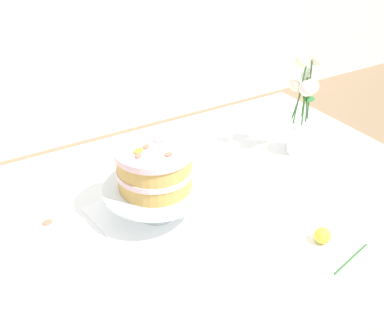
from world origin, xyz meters
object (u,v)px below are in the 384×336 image
(layer_cake, at_px, (155,167))
(fallen_rose, at_px, (324,236))
(cake_stand, at_px, (156,191))
(dining_table, at_px, (217,222))
(flower_vase, at_px, (302,113))

(layer_cake, relative_size, fallen_rose, 1.39)
(layer_cake, bearing_deg, cake_stand, -9.30)
(layer_cake, bearing_deg, dining_table, -6.79)
(dining_table, xyz_separation_m, flower_vase, (0.39, 0.09, 0.24))
(cake_stand, bearing_deg, flower_vase, 6.45)
(dining_table, relative_size, flower_vase, 3.90)
(fallen_rose, bearing_deg, cake_stand, 134.51)
(cake_stand, height_order, flower_vase, flower_vase)
(cake_stand, distance_m, layer_cake, 0.08)
(layer_cake, bearing_deg, flower_vase, 6.45)
(dining_table, xyz_separation_m, layer_cake, (-0.19, 0.02, 0.25))
(flower_vase, bearing_deg, fallen_rose, -123.66)
(dining_table, height_order, layer_cake, layer_cake)
(dining_table, distance_m, cake_stand, 0.26)
(dining_table, height_order, cake_stand, cake_stand)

